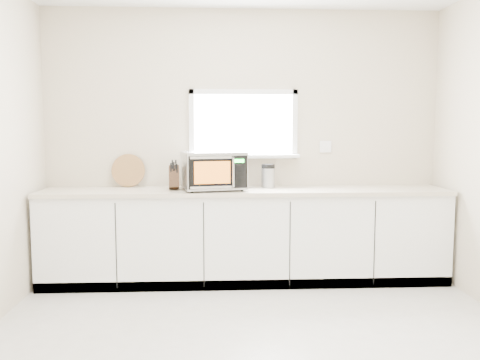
{
  "coord_description": "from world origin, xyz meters",
  "views": [
    {
      "loc": [
        -0.31,
        -3.2,
        1.52
      ],
      "look_at": [
        -0.06,
        1.55,
        1.02
      ],
      "focal_mm": 38.0,
      "sensor_mm": 36.0,
      "label": 1
    }
  ],
  "objects": [
    {
      "name": "back_wall",
      "position": [
        0.0,
        2.0,
        1.36
      ],
      "size": [
        4.0,
        0.17,
        2.7
      ],
      "color": "beige",
      "rests_on": "ground"
    },
    {
      "name": "microwave",
      "position": [
        -0.31,
        1.64,
        1.11
      ],
      "size": [
        0.64,
        0.55,
        0.37
      ],
      "rotation": [
        0.0,
        0.0,
        0.21
      ],
      "color": "black",
      "rests_on": "countertop"
    },
    {
      "name": "knife_block",
      "position": [
        -0.69,
        1.67,
        1.04
      ],
      "size": [
        0.12,
        0.21,
        0.29
      ],
      "rotation": [
        0.0,
        0.0,
        0.1
      ],
      "color": "#4B331A",
      "rests_on": "countertop"
    },
    {
      "name": "coffee_grinder",
      "position": [
        0.24,
        1.81,
        1.04
      ],
      "size": [
        0.16,
        0.16,
        0.24
      ],
      "rotation": [
        0.0,
        0.0,
        -0.16
      ],
      "color": "#ACAFB3",
      "rests_on": "countertop"
    },
    {
      "name": "countertop",
      "position": [
        0.0,
        1.69,
        0.9
      ],
      "size": [
        3.92,
        0.64,
        0.04
      ],
      "primitive_type": "cube",
      "color": "beige",
      "rests_on": "cabinets"
    },
    {
      "name": "cabinets",
      "position": [
        0.0,
        1.7,
        0.44
      ],
      "size": [
        3.92,
        0.6,
        0.88
      ],
      "primitive_type": "cube",
      "color": "white",
      "rests_on": "ground"
    },
    {
      "name": "ground",
      "position": [
        0.0,
        0.0,
        0.0
      ],
      "size": [
        4.0,
        4.0,
        0.0
      ],
      "primitive_type": "plane",
      "color": "beige",
      "rests_on": "ground"
    },
    {
      "name": "cutting_board",
      "position": [
        -1.16,
        1.94,
        1.09
      ],
      "size": [
        0.33,
        0.08,
        0.33
      ],
      "primitive_type": "cylinder",
      "rotation": [
        1.4,
        0.0,
        0.0
      ],
      "color": "olive",
      "rests_on": "countertop"
    }
  ]
}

